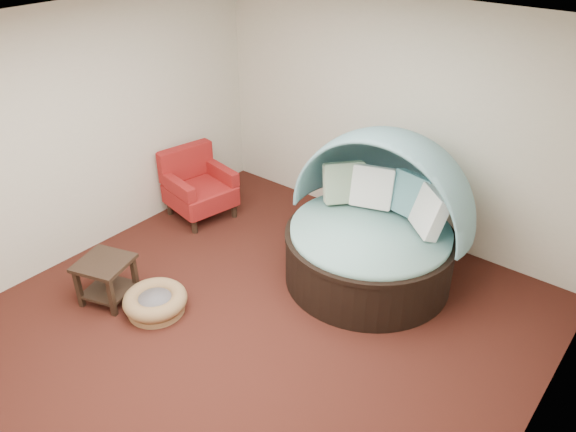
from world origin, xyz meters
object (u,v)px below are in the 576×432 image
Objects in this scene: pet_basket at (155,302)px; red_armchair at (198,186)px; side_table at (106,275)px; canopy_daybed at (376,214)px.

red_armchair is (-1.10, 1.66, 0.29)m from pet_basket.
pet_basket is at bearing 18.26° from side_table.
pet_basket is 0.87× the size of red_armchair.
pet_basket is 1.24× the size of side_table.
canopy_daybed is 2.61× the size of pet_basket.
canopy_daybed is at bearing 54.27° from pet_basket.
side_table is at bearing -161.74° from pet_basket.
side_table is (-0.53, -0.18, 0.19)m from pet_basket.
pet_basket is 0.59m from side_table.
canopy_daybed reaches higher than red_armchair.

